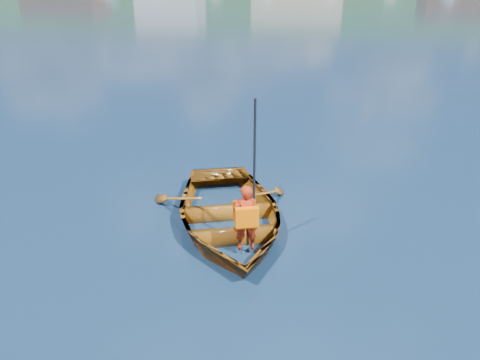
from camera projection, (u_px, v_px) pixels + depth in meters
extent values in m
plane|color=#122B3E|center=(237.00, 200.00, 8.81)|extent=(600.00, 600.00, 0.00)
imported|color=#6E300D|center=(228.00, 214.00, 7.85)|extent=(3.54, 4.22, 0.75)
imported|color=#A1250E|center=(246.00, 218.00, 6.89)|extent=(0.44, 0.35, 1.05)
cube|color=#F26100|center=(247.00, 217.00, 6.75)|extent=(0.35, 0.20, 0.30)
cube|color=#F26100|center=(244.00, 210.00, 6.97)|extent=(0.35, 0.18, 0.30)
cube|color=#F26100|center=(246.00, 224.00, 6.94)|extent=(0.35, 0.30, 0.05)
cylinder|color=black|center=(254.00, 175.00, 6.80)|extent=(0.05, 0.05, 2.27)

